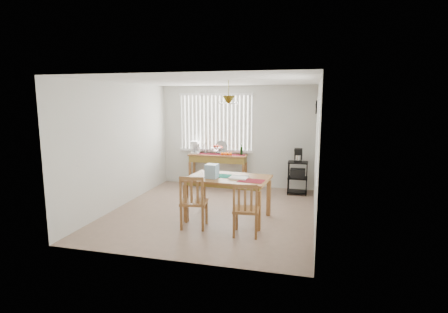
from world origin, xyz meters
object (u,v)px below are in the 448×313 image
(sideboard, at_px, (218,163))
(dining_table, at_px, (228,182))
(chair_right, at_px, (246,210))
(wire_cart, at_px, (298,175))
(cart_items, at_px, (298,155))
(chair_left, at_px, (194,202))

(sideboard, height_order, dining_table, sideboard)
(sideboard, distance_m, chair_right, 3.37)
(wire_cart, relative_size, dining_table, 0.50)
(cart_items, xyz_separation_m, dining_table, (-1.20, -2.13, -0.22))
(cart_items, xyz_separation_m, chair_left, (-1.67, -2.76, -0.46))
(wire_cart, xyz_separation_m, chair_right, (-0.71, -2.88, -0.02))
(chair_left, height_order, chair_right, chair_left)
(wire_cart, xyz_separation_m, chair_left, (-1.67, -2.75, -0.00))
(sideboard, relative_size, wire_cart, 1.92)
(cart_items, xyz_separation_m, chair_right, (-0.71, -2.89, -0.49))
(wire_cart, bearing_deg, chair_left, -121.29)
(wire_cart, distance_m, dining_table, 2.45)
(wire_cart, bearing_deg, cart_items, 90.00)
(sideboard, distance_m, wire_cart, 2.05)
(sideboard, xyz_separation_m, cart_items, (2.03, -0.21, 0.30))
(sideboard, xyz_separation_m, wire_cart, (2.03, -0.22, -0.16))
(cart_items, bearing_deg, sideboard, 174.07)
(sideboard, relative_size, cart_items, 4.66)
(wire_cart, distance_m, chair_left, 3.22)
(dining_table, xyz_separation_m, chair_left, (-0.48, -0.63, -0.24))
(sideboard, bearing_deg, chair_right, -66.92)
(chair_left, relative_size, chair_right, 1.05)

